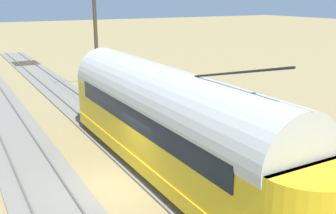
{
  "coord_description": "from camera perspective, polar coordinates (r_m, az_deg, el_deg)",
  "views": [
    {
      "loc": [
        4.7,
        12.51,
        6.81
      ],
      "look_at": [
        -3.15,
        -1.44,
        2.32
      ],
      "focal_mm": 41.85,
      "sensor_mm": 36.0,
      "label": 1
    }
  ],
  "objects": [
    {
      "name": "ground_plane",
      "position": [
        15.0,
        -7.99,
        -11.5
      ],
      "size": [
        220.0,
        220.0,
        0.0
      ],
      "primitive_type": "plane",
      "color": "#937F51"
    },
    {
      "name": "vintage_streetcar",
      "position": [
        15.19,
        -0.49,
        -1.79
      ],
      "size": [
        2.65,
        16.35,
        5.09
      ],
      "color": "gold",
      "rests_on": "ground"
    },
    {
      "name": "track_streetcar_siding",
      "position": [
        16.09,
        -0.71,
        -9.16
      ],
      "size": [
        2.8,
        80.0,
        0.18
      ],
      "color": "slate",
      "rests_on": "ground"
    },
    {
      "name": "track_adjacent_siding",
      "position": [
        14.69,
        -17.01,
        -12.45
      ],
      "size": [
        2.8,
        80.0,
        0.18
      ],
      "color": "slate",
      "rests_on": "ground"
    },
    {
      "name": "catenary_pole_foreground",
      "position": [
        30.21,
        -10.62,
        9.85
      ],
      "size": [
        3.03,
        0.28,
        7.43
      ],
      "color": "#423323",
      "rests_on": "ground"
    },
    {
      "name": "switch_stand",
      "position": [
        24.97,
        -8.95,
        1.3
      ],
      "size": [
        0.5,
        0.3,
        1.24
      ],
      "color": "black",
      "rests_on": "ground"
    }
  ]
}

